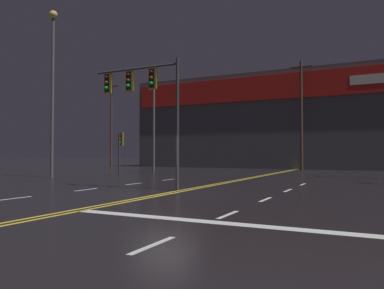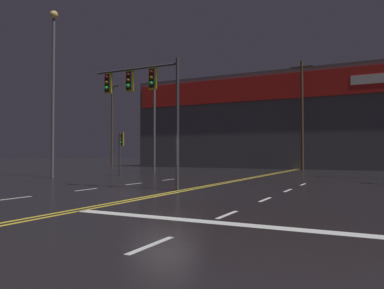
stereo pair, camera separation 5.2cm
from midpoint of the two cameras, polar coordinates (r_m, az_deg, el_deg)
name	(u,v)px [view 2 (the right image)]	position (r m, az deg, el deg)	size (l,w,h in m)	color
ground_plane	(165,194)	(14.81, -4.10, -7.54)	(200.00, 200.00, 0.00)	black
road_markings	(169,197)	(13.83, -3.41, -7.96)	(11.94, 60.00, 0.01)	gold
traffic_signal_median	(141,89)	(17.56, -7.69, 8.32)	(4.52, 0.36, 5.79)	#38383D
traffic_signal_corner_northwest	(121,144)	(28.05, -10.76, 0.10)	(0.42, 0.36, 3.18)	#38383D
streetlight_near_left	(154,107)	(33.23, -5.71, 5.76)	(0.56, 0.56, 8.95)	#59595E
streetlight_near_right	(53,73)	(27.51, -20.33, 10.15)	(0.56, 0.56, 11.36)	#59595E
building_backdrop	(305,122)	(45.01, 16.88, 3.32)	(38.78, 10.23, 10.53)	#4C4C51
utility_pole_row	(291,115)	(38.66, 14.87, 4.34)	(47.28, 0.26, 10.79)	#4C3828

